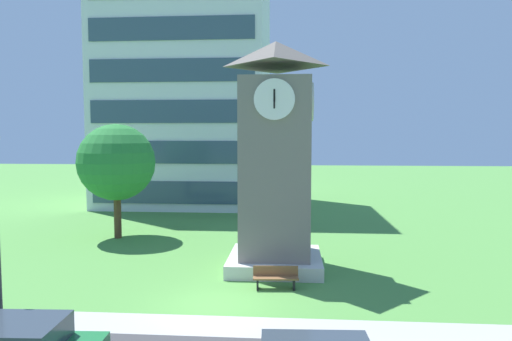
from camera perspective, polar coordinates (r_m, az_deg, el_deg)
ground_plane at (r=17.17m, az=-4.91°, el=-16.35°), size 160.00×160.00×0.00m
kerb_strip at (r=15.47m, az=-6.09°, el=-18.74°), size 120.00×1.60×0.01m
office_building at (r=42.40m, az=-8.54°, el=11.22°), size 14.27×11.50×22.40m
clock_tower at (r=20.69m, az=2.46°, el=0.24°), size 4.20×4.20×10.28m
park_bench at (r=18.59m, az=2.48°, el=-13.20°), size 1.83×0.61×0.88m
tree_near_tower at (r=28.08m, az=-17.08°, el=0.96°), size 4.52×4.52×6.79m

